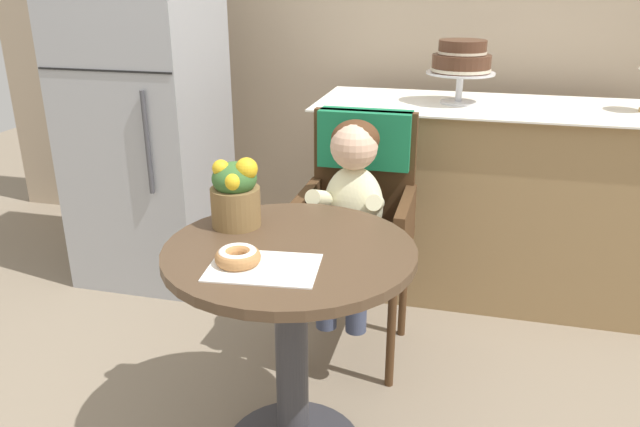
{
  "coord_description": "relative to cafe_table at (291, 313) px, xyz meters",
  "views": [
    {
      "loc": [
        0.48,
        -1.52,
        1.44
      ],
      "look_at": [
        0.05,
        0.15,
        0.77
      ],
      "focal_mm": 34.71,
      "sensor_mm": 36.0,
      "label": 1
    }
  ],
  "objects": [
    {
      "name": "donut_front",
      "position": [
        -0.1,
        -0.14,
        0.24
      ],
      "size": [
        0.12,
        0.12,
        0.04
      ],
      "color": "#AD7542",
      "rests_on": "cafe_table"
    },
    {
      "name": "display_counter",
      "position": [
        0.55,
        1.3,
        -0.05
      ],
      "size": [
        1.56,
        0.62,
        0.9
      ],
      "color": "#93754C",
      "rests_on": "ground"
    },
    {
      "name": "flower_vase",
      "position": [
        -0.2,
        0.12,
        0.32
      ],
      "size": [
        0.15,
        0.15,
        0.22
      ],
      "color": "brown",
      "rests_on": "cafe_table"
    },
    {
      "name": "refrigerator",
      "position": [
        -1.05,
        1.1,
        0.34
      ],
      "size": [
        0.64,
        0.63,
        1.7
      ],
      "color": "#9EA0A5",
      "rests_on": "ground"
    },
    {
      "name": "wicker_chair",
      "position": [
        0.07,
        0.69,
        0.13
      ],
      "size": [
        0.42,
        0.45,
        0.95
      ],
      "rotation": [
        0.0,
        0.0,
        -0.11
      ],
      "color": "#472D19",
      "rests_on": "ground"
    },
    {
      "name": "cafe_table",
      "position": [
        0.0,
        0.0,
        0.0
      ],
      "size": [
        0.72,
        0.72,
        0.72
      ],
      "color": "#4C3826",
      "rests_on": "ground"
    },
    {
      "name": "seated_child",
      "position": [
        0.07,
        0.54,
        0.17
      ],
      "size": [
        0.27,
        0.32,
        0.73
      ],
      "color": "beige",
      "rests_on": "ground"
    },
    {
      "name": "tiered_cake_stand",
      "position": [
        0.39,
        1.3,
        0.58
      ],
      "size": [
        0.3,
        0.3,
        0.27
      ],
      "color": "silver",
      "rests_on": "display_counter"
    },
    {
      "name": "paper_napkin",
      "position": [
        -0.03,
        -0.15,
        0.21
      ],
      "size": [
        0.31,
        0.23,
        0.0
      ],
      "primitive_type": "cube",
      "rotation": [
        0.0,
        0.0,
        0.11
      ],
      "color": "white",
      "rests_on": "cafe_table"
    }
  ]
}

